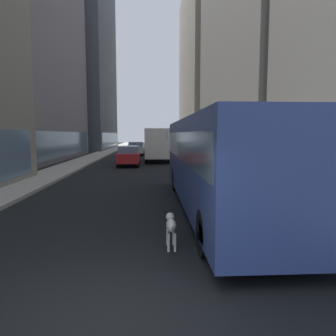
{
  "coord_description": "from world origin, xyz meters",
  "views": [
    {
      "loc": [
        0.51,
        -3.97,
        2.56
      ],
      "look_at": [
        1.12,
        6.73,
        1.4
      ],
      "focal_mm": 33.5,
      "sensor_mm": 36.0,
      "label": 1
    }
  ],
  "objects_px": {
    "car_black_suv": "(168,148)",
    "box_truck": "(157,144)",
    "car_white_van": "(136,148)",
    "transit_bus": "(218,157)",
    "car_red_coupe": "(129,156)",
    "car_silver_sedan": "(166,146)",
    "dalmatian_dog": "(171,225)"
  },
  "relations": [
    {
      "from": "car_black_suv",
      "to": "box_truck",
      "type": "relative_size",
      "value": 0.58
    },
    {
      "from": "car_white_van",
      "to": "car_black_suv",
      "type": "xyz_separation_m",
      "value": [
        4.0,
        0.46,
        -0.0
      ]
    },
    {
      "from": "transit_bus",
      "to": "car_red_coupe",
      "type": "height_order",
      "value": "transit_bus"
    },
    {
      "from": "car_red_coupe",
      "to": "car_silver_sedan",
      "type": "bearing_deg",
      "value": 79.17
    },
    {
      "from": "transit_bus",
      "to": "car_white_van",
      "type": "relative_size",
      "value": 2.49
    },
    {
      "from": "box_truck",
      "to": "car_red_coupe",
      "type": "bearing_deg",
      "value": -118.52
    },
    {
      "from": "car_red_coupe",
      "to": "dalmatian_dog",
      "type": "relative_size",
      "value": 4.23
    },
    {
      "from": "car_silver_sedan",
      "to": "dalmatian_dog",
      "type": "height_order",
      "value": "car_silver_sedan"
    },
    {
      "from": "box_truck",
      "to": "dalmatian_dog",
      "type": "xyz_separation_m",
      "value": [
        -0.23,
        -22.96,
        -1.15
      ]
    },
    {
      "from": "car_white_van",
      "to": "car_red_coupe",
      "type": "bearing_deg",
      "value": -90.0
    },
    {
      "from": "dalmatian_dog",
      "to": "car_black_suv",
      "type": "bearing_deg",
      "value": 86.73
    },
    {
      "from": "car_black_suv",
      "to": "transit_bus",
      "type": "bearing_deg",
      "value": -90.0
    },
    {
      "from": "transit_bus",
      "to": "dalmatian_dog",
      "type": "bearing_deg",
      "value": -116.95
    },
    {
      "from": "car_red_coupe",
      "to": "dalmatian_dog",
      "type": "xyz_separation_m",
      "value": [
        2.17,
        -18.54,
        -0.31
      ]
    },
    {
      "from": "car_silver_sedan",
      "to": "box_truck",
      "type": "bearing_deg",
      "value": -95.54
    },
    {
      "from": "box_truck",
      "to": "car_black_suv",
      "type": "bearing_deg",
      "value": 80.06
    },
    {
      "from": "car_red_coupe",
      "to": "box_truck",
      "type": "xyz_separation_m",
      "value": [
        2.4,
        4.42,
        0.85
      ]
    },
    {
      "from": "car_red_coupe",
      "to": "car_white_van",
      "type": "height_order",
      "value": "same"
    },
    {
      "from": "box_truck",
      "to": "transit_bus",
      "type": "bearing_deg",
      "value": -85.27
    },
    {
      "from": "car_red_coupe",
      "to": "car_silver_sedan",
      "type": "relative_size",
      "value": 0.94
    },
    {
      "from": "car_red_coupe",
      "to": "dalmatian_dog",
      "type": "height_order",
      "value": "car_red_coupe"
    },
    {
      "from": "transit_bus",
      "to": "car_silver_sedan",
      "type": "distance_m",
      "value": 35.87
    },
    {
      "from": "car_white_van",
      "to": "car_silver_sedan",
      "type": "distance_m",
      "value": 8.79
    },
    {
      "from": "transit_bus",
      "to": "car_red_coupe",
      "type": "distance_m",
      "value": 15.49
    },
    {
      "from": "car_red_coupe",
      "to": "car_white_van",
      "type": "xyz_separation_m",
      "value": [
        -0.0,
        13.09,
        0.0
      ]
    },
    {
      "from": "transit_bus",
      "to": "dalmatian_dog",
      "type": "xyz_separation_m",
      "value": [
        -1.83,
        -3.6,
        -1.26
      ]
    },
    {
      "from": "car_red_coupe",
      "to": "car_black_suv",
      "type": "height_order",
      "value": "same"
    },
    {
      "from": "transit_bus",
      "to": "box_truck",
      "type": "height_order",
      "value": "same"
    },
    {
      "from": "car_white_van",
      "to": "car_black_suv",
      "type": "bearing_deg",
      "value": 6.55
    },
    {
      "from": "car_red_coupe",
      "to": "box_truck",
      "type": "height_order",
      "value": "box_truck"
    },
    {
      "from": "car_red_coupe",
      "to": "transit_bus",
      "type": "bearing_deg",
      "value": -75.01
    },
    {
      "from": "car_black_suv",
      "to": "car_white_van",
      "type": "bearing_deg",
      "value": -173.45
    }
  ]
}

